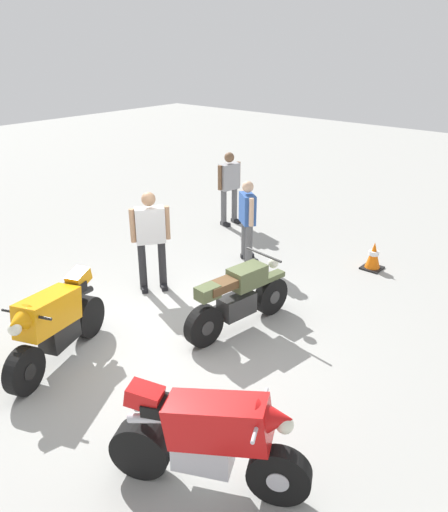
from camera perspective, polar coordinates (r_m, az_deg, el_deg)
name	(u,v)px	position (r m, az deg, el deg)	size (l,w,h in m)	color
ground_plane	(165,335)	(7.46, -6.76, -8.88)	(40.00, 40.00, 0.00)	#9E9E99
motorcycle_olive_vintage	(239,299)	(7.34, 1.67, -4.89)	(1.95, 0.74, 1.07)	black
motorcycle_red_sportbike	(209,438)	(4.92, -1.72, -19.93)	(1.07, 1.83, 1.14)	black
motorcycle_orange_sportbike	(55,322)	(6.92, -18.67, -7.15)	(1.88, 0.98, 1.14)	black
person_in_gray_shirt	(229,184)	(11.45, 0.60, 8.18)	(0.65, 0.37, 1.66)	#59595B
person_in_white_shirt	(151,235)	(8.40, -8.33, 2.39)	(0.59, 0.51, 1.72)	#262628
person_in_blue_shirt	(247,217)	(9.42, 2.67, 4.40)	(0.50, 0.56, 1.59)	#59595B
traffic_cone	(373,256)	(9.72, 16.62, 0.02)	(0.36, 0.36, 0.53)	black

